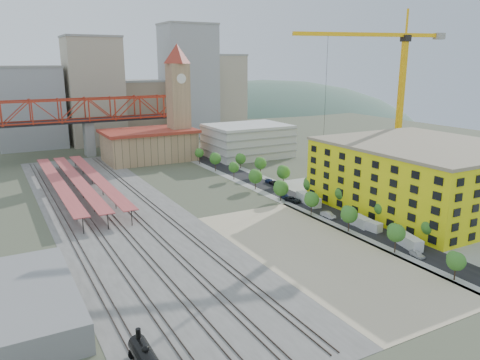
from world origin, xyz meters
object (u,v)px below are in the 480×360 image
clock_tower (178,91)px  site_trailer_a (406,240)px  construction_building (424,176)px  tower_crane (393,77)px  car_0 (417,254)px  site_trailer_c (356,219)px  site_trailer_d (309,199)px  site_trailer_b (366,224)px

clock_tower → site_trailer_a: clock_tower is taller
construction_building → site_trailer_a: size_ratio=5.19×
tower_crane → car_0: tower_crane is taller
clock_tower → site_trailer_c: size_ratio=5.41×
site_trailer_d → clock_tower: bearing=102.8°
site_trailer_c → tower_crane: bearing=42.2°
construction_building → site_trailer_b: construction_building is taller
site_trailer_a → site_trailer_b: site_trailer_a is taller
tower_crane → site_trailer_a: 73.03m
clock_tower → tower_crane: tower_crane is taller
clock_tower → construction_building: (34.00, -99.99, -19.29)m
site_trailer_d → car_0: bearing=-86.9°
tower_crane → site_trailer_c: bearing=-143.3°
site_trailer_a → site_trailer_d: 36.55m
construction_building → car_0: (-29.00, -23.95, -8.76)m
construction_building → site_trailer_a: construction_building is taller
site_trailer_b → site_trailer_d: site_trailer_d is taller
clock_tower → car_0: (5.00, -123.95, -28.04)m
site_trailer_b → car_0: (-3.00, -18.67, -0.53)m
site_trailer_b → site_trailer_d: bearing=84.0°
tower_crane → site_trailer_d: 56.04m
clock_tower → site_trailer_b: (8.00, -105.28, -27.51)m
site_trailer_b → site_trailer_a: bearing=-96.0°
tower_crane → site_trailer_d: (-42.78, -11.68, -34.26)m
clock_tower → site_trailer_a: size_ratio=5.34×
clock_tower → construction_building: clock_tower is taller
clock_tower → site_trailer_c: 105.62m
site_trailer_d → site_trailer_a: bearing=-82.8°
tower_crane → site_trailer_c: size_ratio=6.02×
site_trailer_c → site_trailer_d: size_ratio=0.94×
site_trailer_a → site_trailer_b: 12.71m
site_trailer_d → car_0: size_ratio=2.67×
site_trailer_a → site_trailer_c: (0.00, 16.29, -0.02)m
site_trailer_b → car_0: size_ratio=2.26×
site_trailer_c → site_trailer_d: 20.26m
construction_building → clock_tower: bearing=108.8°
site_trailer_b → site_trailer_d: 23.84m
clock_tower → construction_building: bearing=-71.2°
construction_building → tower_crane: bearing=61.0°
site_trailer_b → construction_building: bearing=5.4°
tower_crane → car_0: size_ratio=15.09×
tower_crane → car_0: bearing=-130.2°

